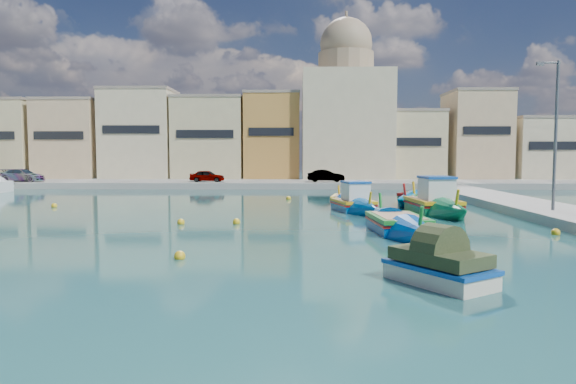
% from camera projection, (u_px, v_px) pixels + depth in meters
% --- Properties ---
extents(ground, '(160.00, 160.00, 0.00)m').
position_uv_depth(ground, '(185.00, 238.00, 20.51)').
color(ground, '#163F43').
rests_on(ground, ground).
extents(north_quay, '(80.00, 8.00, 0.60)m').
position_uv_depth(north_quay, '(254.00, 184.00, 52.40)').
color(north_quay, gray).
rests_on(north_quay, ground).
extents(north_townhouses, '(83.20, 7.87, 10.19)m').
position_uv_depth(north_townhouses, '(317.00, 140.00, 59.26)').
color(north_townhouses, tan).
rests_on(north_townhouses, ground).
extents(church_block, '(10.00, 10.00, 19.10)m').
position_uv_depth(church_block, '(346.00, 111.00, 59.57)').
color(church_block, '#C4B793').
rests_on(church_block, ground).
extents(quay_street_lamp, '(1.18, 0.16, 8.00)m').
position_uv_depth(quay_street_lamp, '(555.00, 134.00, 25.82)').
color(quay_street_lamp, '#595B60').
rests_on(quay_street_lamp, ground).
extents(parked_cars, '(34.49, 2.29, 1.27)m').
position_uv_depth(parked_cars, '(151.00, 176.00, 51.05)').
color(parked_cars, '#4C1919').
rests_on(parked_cars, north_quay).
extents(luzzu_turquoise_cabin, '(2.98, 10.23, 3.24)m').
position_uv_depth(luzzu_turquoise_cabin, '(433.00, 206.00, 29.49)').
color(luzzu_turquoise_cabin, '#0B753E').
rests_on(luzzu_turquoise_cabin, ground).
extents(luzzu_blue_cabin, '(3.56, 7.83, 2.70)m').
position_uv_depth(luzzu_blue_cabin, '(353.00, 205.00, 30.35)').
color(luzzu_blue_cabin, '#00529F').
rests_on(luzzu_blue_cabin, ground).
extents(luzzu_cyan_mid, '(6.78, 8.72, 2.68)m').
position_uv_depth(luzzu_cyan_mid, '(422.00, 199.00, 35.04)').
color(luzzu_cyan_mid, '#005897').
rests_on(luzzu_cyan_mid, ground).
extents(luzzu_green, '(3.14, 7.56, 2.32)m').
position_uv_depth(luzzu_green, '(348.00, 202.00, 33.47)').
color(luzzu_green, '#002C9F').
rests_on(luzzu_green, ground).
extents(luzzu_blue_south, '(2.68, 8.92, 2.54)m').
position_uv_depth(luzzu_blue_south, '(398.00, 226.00, 22.06)').
color(luzzu_blue_south, '#0045A1').
rests_on(luzzu_blue_south, ground).
extents(tender_near, '(2.76, 3.10, 1.35)m').
position_uv_depth(tender_near, '(439.00, 268.00, 13.18)').
color(tender_near, beige).
rests_on(tender_near, ground).
extents(mooring_buoys, '(26.49, 21.91, 0.36)m').
position_uv_depth(mooring_buoys, '(240.00, 218.00, 26.16)').
color(mooring_buoys, yellow).
rests_on(mooring_buoys, ground).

